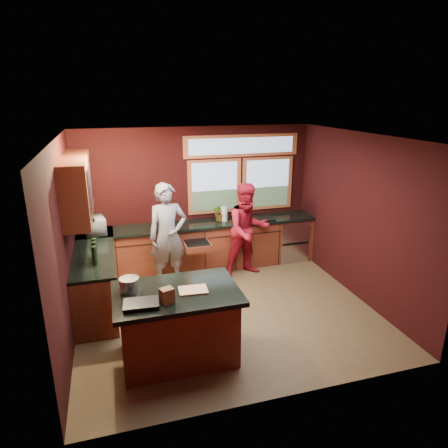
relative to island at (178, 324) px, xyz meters
name	(u,v)px	position (x,y,z in m)	size (l,w,h in m)	color
floor	(226,310)	(0.93, 0.94, -0.48)	(4.50, 4.50, 0.00)	brown
room_shell	(182,198)	(0.33, 1.26, 1.32)	(4.52, 4.02, 2.71)	black
back_counter	(211,245)	(1.13, 2.63, -0.01)	(4.50, 0.64, 0.93)	#562014
left_counter	(96,276)	(-1.02, 1.79, -0.01)	(0.64, 2.30, 0.93)	#562014
island	(178,324)	(0.00, 0.00, 0.00)	(1.55, 1.05, 0.95)	#562014
person_grey	(168,236)	(0.21, 2.10, 0.45)	(0.68, 0.44, 1.85)	slate
person_red	(248,230)	(1.69, 2.14, 0.40)	(0.85, 0.66, 1.75)	maroon
microwave	(95,226)	(-0.99, 2.57, 0.60)	(0.52, 0.35, 0.29)	#999999
potted_plant	(220,212)	(1.32, 2.69, 0.62)	(0.30, 0.26, 0.34)	#999999
paper_towel	(224,214)	(1.39, 2.64, 0.59)	(0.12, 0.12, 0.28)	silver
cutting_board	(193,290)	(0.20, -0.05, 0.48)	(0.35, 0.25, 0.02)	tan
stock_pot	(130,285)	(-0.55, 0.15, 0.56)	(0.24, 0.24, 0.18)	silver
paper_bag	(167,296)	(-0.15, -0.25, 0.56)	(0.15, 0.12, 0.18)	brown
black_tray	(141,304)	(-0.45, -0.25, 0.49)	(0.40, 0.28, 0.05)	black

